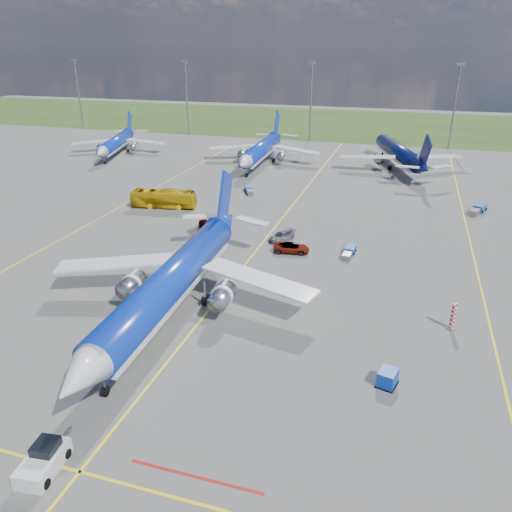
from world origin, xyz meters
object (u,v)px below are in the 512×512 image
(warning_post, at_px, (453,316))
(bg_jet_nw, at_px, (118,154))
(baggage_tug_e, at_px, (478,209))
(service_car_b, at_px, (292,248))
(service_car_a, at_px, (205,225))
(baggage_tug_w, at_px, (349,252))
(main_airliner, at_px, (174,313))
(bg_jet_nnw, at_px, (261,164))
(uld_container, at_px, (387,378))
(pushback_tug, at_px, (44,460))
(baggage_tug_c, at_px, (249,190))
(service_car_c, at_px, (282,236))
(bg_jet_n, at_px, (397,167))
(apron_bus, at_px, (164,199))

(warning_post, relative_size, bg_jet_nw, 0.09)
(baggage_tug_e, bearing_deg, service_car_b, -111.59)
(service_car_a, height_order, baggage_tug_w, service_car_a)
(main_airliner, distance_m, service_car_b, 22.56)
(bg_jet_nnw, distance_m, uld_container, 87.23)
(pushback_tug, bearing_deg, uld_container, 30.02)
(bg_jet_nnw, xyz_separation_m, baggage_tug_w, (28.25, -51.39, 0.47))
(warning_post, relative_size, service_car_b, 0.58)
(pushback_tug, bearing_deg, service_car_a, 92.78)
(pushback_tug, distance_m, baggage_tug_w, 47.83)
(service_car_a, distance_m, baggage_tug_c, 22.41)
(main_airliner, distance_m, baggage_tug_e, 60.24)
(uld_container, height_order, baggage_tug_w, uld_container)
(bg_jet_nw, relative_size, service_car_c, 7.51)
(bg_jet_n, bearing_deg, baggage_tug_w, 67.20)
(main_airliner, bearing_deg, bg_jet_nnw, 96.63)
(service_car_a, height_order, service_car_b, service_car_b)
(baggage_tug_c, relative_size, baggage_tug_e, 0.87)
(warning_post, xyz_separation_m, pushback_tug, (-28.50, -28.45, -0.71))
(baggage_tug_w, xyz_separation_m, baggage_tug_e, (19.33, 26.01, 0.11))
(service_car_b, height_order, baggage_tug_w, service_car_b)
(uld_container, bearing_deg, baggage_tug_e, 91.74)
(main_airliner, bearing_deg, warning_post, 8.41)
(baggage_tug_e, bearing_deg, bg_jet_nw, -172.74)
(warning_post, bearing_deg, uld_container, -116.96)
(baggage_tug_c, bearing_deg, apron_bus, -154.41)
(bg_jet_nw, height_order, baggage_tug_e, bg_jet_nw)
(apron_bus, height_order, service_car_a, apron_bus)
(baggage_tug_e, bearing_deg, baggage_tug_w, -103.37)
(bg_jet_nnw, relative_size, baggage_tug_e, 7.12)
(baggage_tug_w, bearing_deg, baggage_tug_e, 57.91)
(bg_jet_nw, height_order, bg_jet_n, bg_jet_n)
(service_car_c, relative_size, baggage_tug_e, 0.83)
(bg_jet_n, bearing_deg, bg_jet_nnw, -7.89)
(service_car_c, bearing_deg, bg_jet_nw, 168.64)
(service_car_b, distance_m, service_car_c, 4.99)
(warning_post, distance_m, pushback_tug, 40.28)
(warning_post, bearing_deg, baggage_tug_c, 130.06)
(pushback_tug, relative_size, service_car_c, 1.25)
(main_airliner, xyz_separation_m, service_car_b, (8.49, 20.89, 0.71))
(bg_jet_nnw, bearing_deg, baggage_tug_e, -30.60)
(service_car_c, xyz_separation_m, baggage_tug_w, (10.58, -2.79, -0.21))
(warning_post, relative_size, bg_jet_nnw, 0.07)
(bg_jet_nw, distance_m, uld_container, 109.84)
(bg_jet_nw, distance_m, baggage_tug_e, 91.52)
(bg_jet_n, relative_size, apron_bus, 3.38)
(main_airliner, bearing_deg, bg_jet_n, 73.19)
(bg_jet_n, xyz_separation_m, apron_bus, (-39.30, -45.23, 1.66))
(bg_jet_nw, relative_size, pushback_tug, 6.01)
(bg_jet_nnw, relative_size, pushback_tug, 6.83)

